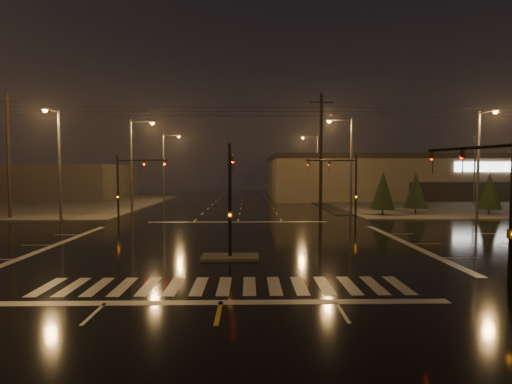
% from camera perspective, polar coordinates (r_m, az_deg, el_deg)
% --- Properties ---
extents(ground, '(140.00, 140.00, 0.00)m').
position_cam_1_polar(ground, '(25.11, -3.29, -7.50)').
color(ground, black).
rests_on(ground, ground).
extents(sidewalk_ne, '(36.00, 36.00, 0.12)m').
position_cam_1_polar(sidewalk_ne, '(62.06, 26.83, -1.49)').
color(sidewalk_ne, '#4A4742').
rests_on(sidewalk_ne, ground).
extents(sidewalk_nw, '(36.00, 36.00, 0.12)m').
position_cam_1_polar(sidewalk_nw, '(62.99, -30.53, -1.52)').
color(sidewalk_nw, '#4A4742').
rests_on(sidewalk_nw, ground).
extents(median_island, '(3.00, 1.60, 0.15)m').
position_cam_1_polar(median_island, '(21.17, -3.72, -9.27)').
color(median_island, '#4A4742').
rests_on(median_island, ground).
extents(crosswalk, '(15.00, 2.60, 0.01)m').
position_cam_1_polar(crosswalk, '(16.35, -4.55, -13.23)').
color(crosswalk, beige).
rests_on(crosswalk, ground).
extents(stop_bar_near, '(16.00, 0.50, 0.01)m').
position_cam_1_polar(stop_bar_near, '(14.44, -5.05, -15.45)').
color(stop_bar_near, beige).
rests_on(stop_bar_near, ground).
extents(stop_bar_far, '(16.00, 0.50, 0.01)m').
position_cam_1_polar(stop_bar_far, '(35.97, -2.61, -4.30)').
color(stop_bar_far, beige).
rests_on(stop_bar_far, ground).
extents(parking_lot, '(50.00, 24.00, 0.08)m').
position_cam_1_polar(parking_lot, '(62.87, 31.72, -1.58)').
color(parking_lot, black).
rests_on(parking_lot, ground).
extents(retail_building, '(60.20, 28.30, 7.20)m').
position_cam_1_polar(retail_building, '(78.43, 24.66, 2.19)').
color(retail_building, '#716250').
rests_on(retail_building, ground).
extents(commercial_block, '(30.00, 18.00, 5.60)m').
position_cam_1_polar(commercial_block, '(75.77, -29.42, 1.27)').
color(commercial_block, '#3E3936').
rests_on(commercial_block, ground).
extents(signal_mast_median, '(0.25, 4.59, 6.00)m').
position_cam_1_polar(signal_mast_median, '(21.64, -3.64, 0.82)').
color(signal_mast_median, black).
rests_on(signal_mast_median, ground).
extents(signal_mast_ne, '(4.84, 1.86, 6.00)m').
position_cam_1_polar(signal_mast_ne, '(35.84, 12.70, 1.68)').
color(signal_mast_ne, black).
rests_on(signal_mast_ne, ground).
extents(signal_mast_nw, '(4.84, 1.86, 6.00)m').
position_cam_1_polar(signal_mast_nw, '(36.35, -17.81, 1.63)').
color(signal_mast_nw, black).
rests_on(signal_mast_nw, ground).
extents(signal_mast_se, '(1.55, 3.87, 6.00)m').
position_cam_1_polar(signal_mast_se, '(17.58, 30.71, -0.23)').
color(signal_mast_se, black).
rests_on(signal_mast_se, ground).
extents(streetlight_1, '(2.77, 0.32, 10.00)m').
position_cam_1_polar(streetlight_1, '(44.38, -17.02, 4.46)').
color(streetlight_1, '#38383A').
rests_on(streetlight_1, ground).
extents(streetlight_2, '(2.77, 0.32, 10.00)m').
position_cam_1_polar(streetlight_2, '(59.93, -12.81, 4.10)').
color(streetlight_2, '#38383A').
rests_on(streetlight_2, ground).
extents(streetlight_3, '(2.77, 0.32, 10.00)m').
position_cam_1_polar(streetlight_3, '(41.95, 13.07, 4.60)').
color(streetlight_3, '#38383A').
rests_on(streetlight_3, ground).
extents(streetlight_4, '(2.77, 0.32, 10.00)m').
position_cam_1_polar(streetlight_4, '(61.54, 8.51, 4.11)').
color(streetlight_4, '#38383A').
rests_on(streetlight_4, ground).
extents(streetlight_5, '(0.32, 2.77, 10.00)m').
position_cam_1_polar(streetlight_5, '(39.69, -26.47, 4.46)').
color(streetlight_5, '#38383A').
rests_on(streetlight_5, ground).
extents(streetlight_6, '(0.32, 2.77, 10.00)m').
position_cam_1_polar(streetlight_6, '(41.58, 29.40, 4.31)').
color(streetlight_6, '#38383A').
rests_on(streetlight_6, ground).
extents(utility_pole_0, '(2.20, 0.32, 12.00)m').
position_cam_1_polar(utility_pole_0, '(45.00, -31.87, 4.53)').
color(utility_pole_0, black).
rests_on(utility_pole_0, ground).
extents(utility_pole_1, '(2.20, 0.32, 12.00)m').
position_cam_1_polar(utility_pole_1, '(39.33, 9.26, 5.23)').
color(utility_pole_1, black).
rests_on(utility_pole_1, ground).
extents(conifer_0, '(2.45, 2.45, 4.53)m').
position_cam_1_polar(conifer_0, '(42.65, 17.68, 0.22)').
color(conifer_0, black).
rests_on(conifer_0, ground).
extents(conifer_1, '(2.38, 2.38, 4.43)m').
position_cam_1_polar(conifer_1, '(45.34, 21.87, 0.24)').
color(conifer_1, black).
rests_on(conifer_1, ground).
extents(conifer_2, '(2.35, 2.35, 4.37)m').
position_cam_1_polar(conifer_2, '(47.47, 30.37, 0.12)').
color(conifer_2, black).
rests_on(conifer_2, ground).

